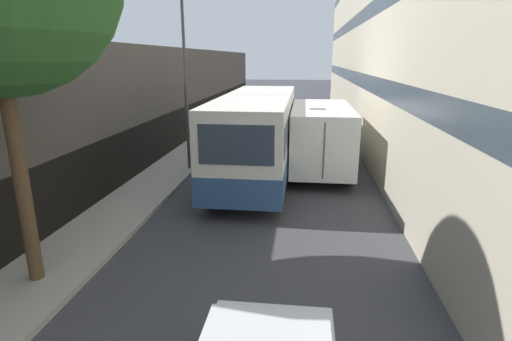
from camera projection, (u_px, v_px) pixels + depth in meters
name	position (u px, v px, depth m)	size (l,w,h in m)	color
ground_plane	(270.00, 189.00, 14.22)	(150.00, 150.00, 0.00)	#38383D
sidewalk_left	(155.00, 183.00, 14.69)	(1.97, 60.00, 0.14)	#9E998E
building_left_shopfront	(95.00, 122.00, 14.33)	(2.40, 60.00, 5.02)	#423D38
bus	(258.00, 134.00, 15.51)	(2.55, 9.98, 3.16)	silver
box_truck	(320.00, 132.00, 16.95)	(2.31, 8.10, 2.65)	silver
street_lamp	(184.00, 43.00, 15.11)	(0.36, 0.80, 7.15)	#38383D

